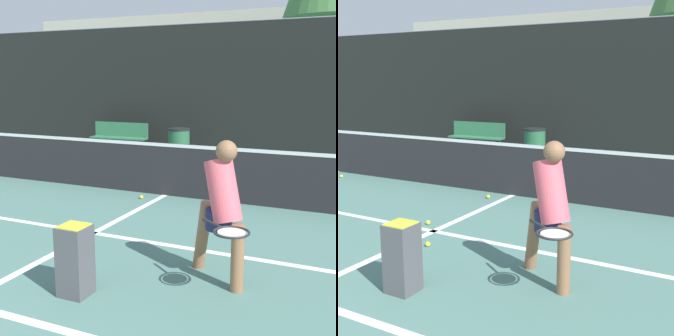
% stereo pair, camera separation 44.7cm
% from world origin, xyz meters
% --- Properties ---
extents(court_service_line, '(8.25, 0.10, 0.01)m').
position_xyz_m(court_service_line, '(0.00, 4.89, 0.00)').
color(court_service_line, white).
rests_on(court_service_line, ground).
extents(court_center_mark, '(0.10, 4.56, 0.01)m').
position_xyz_m(court_center_mark, '(0.00, 4.94, 0.00)').
color(court_center_mark, white).
rests_on(court_center_mark, ground).
extents(net, '(11.09, 0.09, 1.07)m').
position_xyz_m(net, '(0.00, 7.22, 0.51)').
color(net, slate).
rests_on(net, ground).
extents(fence_back, '(24.00, 0.06, 3.52)m').
position_xyz_m(fence_back, '(0.00, 11.72, 1.75)').
color(fence_back, black).
rests_on(fence_back, ground).
extents(player_practicing, '(0.92, 1.03, 1.50)m').
position_xyz_m(player_practicing, '(2.07, 4.15, 0.81)').
color(player_practicing, '#8C6042').
rests_on(player_practicing, ground).
extents(tennis_ball_scattered_0, '(0.07, 0.07, 0.07)m').
position_xyz_m(tennis_ball_scattered_0, '(-0.25, 5.09, 0.03)').
color(tennis_ball_scattered_0, '#D1E033').
rests_on(tennis_ball_scattered_0, ground).
extents(tennis_ball_scattered_2, '(0.07, 0.07, 0.07)m').
position_xyz_m(tennis_ball_scattered_2, '(-0.27, 6.80, 0.03)').
color(tennis_ball_scattered_2, '#D1E033').
rests_on(tennis_ball_scattered_2, ground).
extents(tennis_ball_scattered_6, '(0.07, 0.07, 0.07)m').
position_xyz_m(tennis_ball_scattered_6, '(0.31, 4.38, 0.03)').
color(tennis_ball_scattered_6, '#D1E033').
rests_on(tennis_ball_scattered_6, ground).
extents(ball_hopper, '(0.28, 0.28, 0.71)m').
position_xyz_m(ball_hopper, '(0.88, 3.27, 0.37)').
color(ball_hopper, '#4C4C51').
rests_on(ball_hopper, ground).
extents(courtside_bench, '(1.67, 0.46, 0.86)m').
position_xyz_m(courtside_bench, '(-3.21, 11.06, 0.47)').
color(courtside_bench, '#33724C').
rests_on(courtside_bench, ground).
extents(trash_bin, '(0.58, 0.58, 0.82)m').
position_xyz_m(trash_bin, '(-1.27, 10.78, 0.41)').
color(trash_bin, '#28603D').
rests_on(trash_bin, ground).
extents(parked_car, '(1.89, 4.34, 1.40)m').
position_xyz_m(parked_car, '(-0.11, 14.88, 0.59)').
color(parked_car, black).
rests_on(parked_car, ground).
extents(building_far, '(36.00, 2.40, 5.84)m').
position_xyz_m(building_far, '(0.00, 27.37, 2.92)').
color(building_far, beige).
rests_on(building_far, ground).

